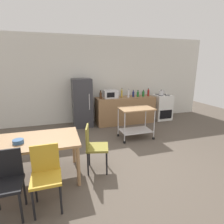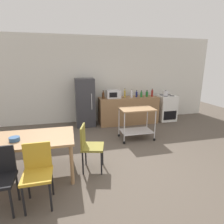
{
  "view_description": "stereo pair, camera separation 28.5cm",
  "coord_description": "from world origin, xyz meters",
  "px_view_note": "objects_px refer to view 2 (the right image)",
  "views": [
    {
      "loc": [
        -1.31,
        -3.05,
        1.97
      ],
      "look_at": [
        -0.0,
        1.2,
        0.8
      ],
      "focal_mm": 28.98,
      "sensor_mm": 36.0,
      "label": 1
    },
    {
      "loc": [
        -1.04,
        -3.12,
        1.97
      ],
      "look_at": [
        -0.0,
        1.2,
        0.8
      ],
      "focal_mm": 28.98,
      "sensor_mm": 36.0,
      "label": 2
    }
  ],
  "objects_px": {
    "chair_olive": "(89,145)",
    "kitchen_cart": "(137,119)",
    "dining_table": "(30,142)",
    "kettle": "(166,93)",
    "bottle_sparkling_water": "(103,95)",
    "bottle_wine": "(141,94)",
    "bottle_vinegar": "(152,93)",
    "stove_oven": "(166,108)",
    "fruit_bowl": "(14,139)",
    "refrigerator": "(85,102)",
    "bottle_soda": "(125,94)",
    "microwave": "(113,94)",
    "chair_mustard": "(38,170)",
    "bottle_sesame_oil": "(137,94)",
    "bottle_olive_oil": "(132,94)",
    "bottle_soy_sauce": "(147,94)"
  },
  "relations": [
    {
      "from": "bottle_wine",
      "to": "bottle_soda",
      "type": "bearing_deg",
      "value": 173.12
    },
    {
      "from": "stove_oven",
      "to": "bottle_sparkling_water",
      "type": "distance_m",
      "value": 2.39
    },
    {
      "from": "microwave",
      "to": "bottle_soda",
      "type": "height_order",
      "value": "bottle_soda"
    },
    {
      "from": "chair_mustard",
      "to": "bottle_sparkling_water",
      "type": "bearing_deg",
      "value": 63.5
    },
    {
      "from": "bottle_vinegar",
      "to": "microwave",
      "type": "bearing_deg",
      "value": 179.1
    },
    {
      "from": "bottle_sesame_oil",
      "to": "chair_olive",
      "type": "bearing_deg",
      "value": -126.58
    },
    {
      "from": "bottle_soda",
      "to": "bottle_olive_oil",
      "type": "bearing_deg",
      "value": -22.41
    },
    {
      "from": "bottle_vinegar",
      "to": "chair_olive",
      "type": "bearing_deg",
      "value": -133.92
    },
    {
      "from": "bottle_sesame_oil",
      "to": "dining_table",
      "type": "bearing_deg",
      "value": -138.95
    },
    {
      "from": "chair_mustard",
      "to": "bottle_vinegar",
      "type": "height_order",
      "value": "bottle_vinegar"
    },
    {
      "from": "microwave",
      "to": "kettle",
      "type": "xyz_separation_m",
      "value": [
        1.86,
        -0.08,
        -0.03
      ]
    },
    {
      "from": "chair_olive",
      "to": "kitchen_cart",
      "type": "distance_m",
      "value": 1.86
    },
    {
      "from": "kettle",
      "to": "bottle_sparkling_water",
      "type": "bearing_deg",
      "value": 179.07
    },
    {
      "from": "refrigerator",
      "to": "bottle_soy_sauce",
      "type": "relative_size",
      "value": 6.97
    },
    {
      "from": "chair_olive",
      "to": "kettle",
      "type": "height_order",
      "value": "kettle"
    },
    {
      "from": "dining_table",
      "to": "chair_mustard",
      "type": "height_order",
      "value": "chair_mustard"
    },
    {
      "from": "kettle",
      "to": "bottle_vinegar",
      "type": "bearing_deg",
      "value": 173.46
    },
    {
      "from": "bottle_sparkling_water",
      "to": "kettle",
      "type": "bearing_deg",
      "value": -0.93
    },
    {
      "from": "microwave",
      "to": "bottle_olive_oil",
      "type": "xyz_separation_m",
      "value": [
        0.61,
        -0.06,
        -0.01
      ]
    },
    {
      "from": "stove_oven",
      "to": "refrigerator",
      "type": "distance_m",
      "value": 2.92
    },
    {
      "from": "bottle_olive_oil",
      "to": "bottle_sesame_oil",
      "type": "distance_m",
      "value": 0.2
    },
    {
      "from": "stove_oven",
      "to": "microwave",
      "type": "distance_m",
      "value": 2.06
    },
    {
      "from": "bottle_sesame_oil",
      "to": "bottle_wine",
      "type": "relative_size",
      "value": 1.03
    },
    {
      "from": "bottle_olive_oil",
      "to": "kettle",
      "type": "relative_size",
      "value": 1.18
    },
    {
      "from": "chair_olive",
      "to": "bottle_sesame_oil",
      "type": "xyz_separation_m",
      "value": [
        1.91,
        2.57,
        0.48
      ]
    },
    {
      "from": "stove_oven",
      "to": "bottle_olive_oil",
      "type": "xyz_separation_m",
      "value": [
        -1.37,
        -0.09,
        0.56
      ]
    },
    {
      "from": "bottle_sparkling_water",
      "to": "bottle_vinegar",
      "type": "bearing_deg",
      "value": 0.66
    },
    {
      "from": "chair_olive",
      "to": "kitchen_cart",
      "type": "relative_size",
      "value": 0.98
    },
    {
      "from": "kitchen_cart",
      "to": "kettle",
      "type": "bearing_deg",
      "value": 40.0
    },
    {
      "from": "bottle_wine",
      "to": "refrigerator",
      "type": "bearing_deg",
      "value": 175.48
    },
    {
      "from": "fruit_bowl",
      "to": "kettle",
      "type": "xyz_separation_m",
      "value": [
        4.19,
        2.59,
        0.22
      ]
    },
    {
      "from": "bottle_wine",
      "to": "bottle_soy_sauce",
      "type": "relative_size",
      "value": 1.02
    },
    {
      "from": "stove_oven",
      "to": "fruit_bowl",
      "type": "distance_m",
      "value": 5.09
    },
    {
      "from": "stove_oven",
      "to": "bottle_wine",
      "type": "xyz_separation_m",
      "value": [
        -1.01,
        -0.07,
        0.54
      ]
    },
    {
      "from": "stove_oven",
      "to": "bottle_sparkling_water",
      "type": "height_order",
      "value": "bottle_sparkling_water"
    },
    {
      "from": "chair_mustard",
      "to": "stove_oven",
      "type": "bearing_deg",
      "value": 39.65
    },
    {
      "from": "stove_oven",
      "to": "kettle",
      "type": "height_order",
      "value": "kettle"
    },
    {
      "from": "refrigerator",
      "to": "fruit_bowl",
      "type": "distance_m",
      "value": 3.1
    },
    {
      "from": "chair_mustard",
      "to": "kettle",
      "type": "bearing_deg",
      "value": 39.67
    },
    {
      "from": "dining_table",
      "to": "kettle",
      "type": "relative_size",
      "value": 6.26
    },
    {
      "from": "stove_oven",
      "to": "microwave",
      "type": "relative_size",
      "value": 2.0
    },
    {
      "from": "microwave",
      "to": "kettle",
      "type": "relative_size",
      "value": 1.92
    },
    {
      "from": "refrigerator",
      "to": "bottle_soda",
      "type": "distance_m",
      "value": 1.35
    },
    {
      "from": "chair_mustard",
      "to": "bottle_wine",
      "type": "distance_m",
      "value": 4.35
    },
    {
      "from": "chair_olive",
      "to": "bottle_sparkling_water",
      "type": "relative_size",
      "value": 3.28
    },
    {
      "from": "bottle_wine",
      "to": "bottle_vinegar",
      "type": "distance_m",
      "value": 0.41
    },
    {
      "from": "bottle_wine",
      "to": "kettle",
      "type": "distance_m",
      "value": 0.89
    },
    {
      "from": "kitchen_cart",
      "to": "bottle_wine",
      "type": "height_order",
      "value": "bottle_wine"
    },
    {
      "from": "bottle_sparkling_water",
      "to": "bottle_vinegar",
      "type": "distance_m",
      "value": 1.72
    },
    {
      "from": "kitchen_cart",
      "to": "fruit_bowl",
      "type": "xyz_separation_m",
      "value": [
        -2.64,
        -1.28,
        0.21
      ]
    }
  ]
}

